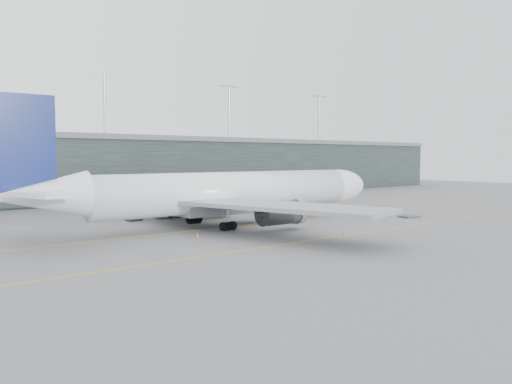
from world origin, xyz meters
TOP-DOWN VIEW (x-y plane):
  - ground at (0.00, 0.00)m, footprint 320.00×320.00m
  - taxiline_a at (0.00, -4.00)m, footprint 160.00×0.25m
  - taxiline_b at (0.00, -20.00)m, footprint 160.00×0.25m
  - taxiline_lead_main at (5.00, 20.00)m, footprint 0.25×60.00m
  - terminal at (-0.00, 58.00)m, footprint 240.00×36.00m
  - main_aircraft at (3.26, -2.49)m, footprint 61.44×57.90m
  - jet_bridge at (18.01, 21.44)m, footprint 11.00×43.85m
  - gse_cart at (32.19, -8.46)m, footprint 2.32×1.71m
  - baggage_dolly at (32.15, -14.07)m, footprint 3.26×2.76m
  - uld_a at (-5.74, 10.90)m, footprint 2.48×2.08m
  - uld_b at (-0.93, 10.66)m, footprint 2.56×2.33m
  - uld_c at (1.54, 10.48)m, footprint 2.35×1.94m
  - cone_nose at (34.55, -6.01)m, footprint 0.39×0.39m
  - cone_wing_stbd at (8.86, -19.95)m, footprint 0.45×0.45m
  - cone_wing_port at (7.23, 11.24)m, footprint 0.50×0.50m
  - cone_tail at (-6.86, -9.68)m, footprint 0.45×0.45m

SIDE VIEW (x-z plane):
  - ground at x=0.00m, z-range 0.00..0.00m
  - taxiline_a at x=0.00m, z-range 0.00..0.02m
  - taxiline_b at x=0.00m, z-range 0.00..0.02m
  - taxiline_lead_main at x=5.00m, z-range 0.00..0.02m
  - baggage_dolly at x=32.15m, z-range 0.03..0.32m
  - cone_nose at x=34.55m, z-range 0.00..0.61m
  - cone_tail at x=-6.86m, z-range 0.00..0.72m
  - cone_wing_stbd at x=8.86m, z-range 0.00..0.72m
  - cone_wing_port at x=7.23m, z-range 0.00..0.79m
  - gse_cart at x=32.19m, z-range 0.08..1.51m
  - uld_b at x=-0.93m, z-range 0.05..1.94m
  - uld_c at x=1.54m, z-range 0.05..2.07m
  - uld_a at x=-5.74m, z-range 0.05..2.13m
  - jet_bridge at x=18.01m, z-range 1.45..7.28m
  - main_aircraft at x=3.26m, z-range -3.79..13.48m
  - terminal at x=0.00m, z-range -6.88..22.12m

